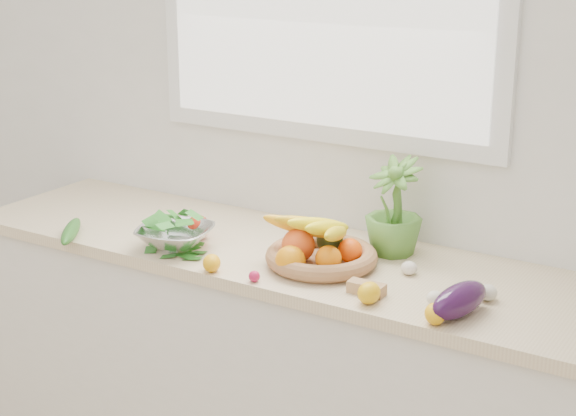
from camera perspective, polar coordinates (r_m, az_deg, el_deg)
The scene contains 18 objects.
back_wall at distance 3.00m, azimuth 2.41°, elevation 7.21°, with size 4.50×0.02×2.70m, color white.
counter_cabinet at distance 3.06m, azimuth -0.61°, elevation -10.89°, with size 2.20×0.58×0.86m, color silver.
countertop at distance 2.87m, azimuth -0.64°, elevation -2.97°, with size 2.24×0.62×0.04m, color beige.
orange_loose at distance 2.63m, azimuth 0.14°, elevation -3.43°, with size 0.09×0.09×0.09m, color orange.
lemon_a at distance 2.67m, azimuth -4.96°, elevation -3.57°, with size 0.05×0.07×0.05m, color #ECA10C.
lemon_b at distance 2.45m, azimuth 5.26°, elevation -5.49°, with size 0.06×0.08×0.06m, color #EBAD0C.
lemon_c at distance 2.35m, azimuth 9.50°, elevation -6.76°, with size 0.06×0.07×0.06m, color #EFA70D.
apple at distance 2.95m, azimuth -5.85°, elevation -1.23°, with size 0.08×0.08×0.08m, color red.
ginger at distance 2.52m, azimuth 5.10°, elevation -5.19°, with size 0.11×0.04×0.03m, color tan.
garlic_a at distance 2.52m, azimuth 12.76°, elevation -5.35°, with size 0.05×0.05×0.05m, color beige.
garlic_b at distance 2.67m, azimuth 7.84°, elevation -3.86°, with size 0.05×0.05×0.04m, color silver.
garlic_c at distance 2.47m, azimuth 9.49°, elevation -5.77°, with size 0.05×0.05×0.04m, color silver.
eggplant at distance 2.40m, azimuth 11.03°, elevation -5.87°, with size 0.09×0.23×0.09m, color #2B0E34.
cucumber at distance 3.04m, azimuth -13.86°, elevation -1.47°, with size 0.05×0.25×0.05m, color #25591A.
radish at distance 2.59m, azimuth -2.19°, elevation -4.44°, with size 0.03×0.03×0.03m, color #BE1748.
potted_herb at distance 2.79m, azimuth 6.86°, elevation 0.03°, with size 0.18×0.18×0.32m, color #508932.
fruit_basket at distance 2.70m, azimuth 2.11°, elevation -2.72°, with size 0.46×0.46×0.18m.
colander_with_spinach at distance 2.85m, azimuth -7.31°, elevation -1.50°, with size 0.28×0.28×0.12m.
Camera 1 is at (1.44, -0.32, 1.89)m, focal length 55.00 mm.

